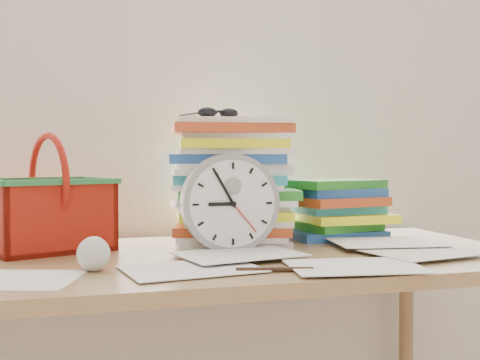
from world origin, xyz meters
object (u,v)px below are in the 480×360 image
object	(u,v)px
paper_stack	(233,182)
basket	(48,193)
clock	(230,203)
book_stack	(340,209)
desk	(232,285)

from	to	relation	value
paper_stack	basket	world-z (taller)	paper_stack
clock	basket	xyz separation A→B (m)	(-0.41, 0.15, 0.02)
clock	book_stack	world-z (taller)	clock
paper_stack	book_stack	world-z (taller)	paper_stack
book_stack	desk	bearing A→B (deg)	-153.17
book_stack	clock	bearing A→B (deg)	-156.47
desk	clock	world-z (taller)	clock
desk	basket	xyz separation A→B (m)	(-0.41, 0.17, 0.21)
clock	basket	size ratio (longest dim) A/B	0.84
paper_stack	clock	world-z (taller)	paper_stack
book_stack	paper_stack	bearing A→B (deg)	-176.45
basket	book_stack	bearing A→B (deg)	-20.83
clock	basket	distance (m)	0.44
desk	clock	distance (m)	0.19
paper_stack	clock	bearing A→B (deg)	-108.43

